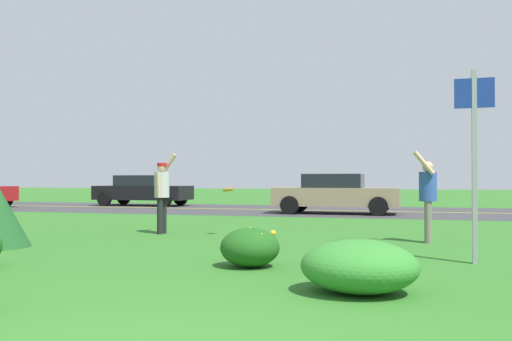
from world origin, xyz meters
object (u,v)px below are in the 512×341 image
object	(u,v)px
frisbee_orange	(228,190)
car_tan_center_right	(336,193)
sign_post_near_path	(474,147)
person_thrower_red_cap_gray_shirt	(162,190)
person_catcher_blue_shirt	(428,194)
car_black_center_left	(143,190)

from	to	relation	value
frisbee_orange	car_tan_center_right	size ratio (longest dim) A/B	0.05
sign_post_near_path	frisbee_orange	distance (m)	5.59
person_thrower_red_cap_gray_shirt	person_catcher_blue_shirt	distance (m)	5.82
sign_post_near_path	car_tan_center_right	distance (m)	11.83
sign_post_near_path	person_thrower_red_cap_gray_shirt	bearing A→B (deg)	156.67
car_black_center_left	car_tan_center_right	xyz separation A→B (m)	(9.72, -3.58, 0.00)
frisbee_orange	car_tan_center_right	bearing A→B (deg)	81.69
person_thrower_red_cap_gray_shirt	sign_post_near_path	bearing A→B (deg)	-23.33
car_tan_center_right	sign_post_near_path	bearing A→B (deg)	-72.34
person_catcher_blue_shirt	car_black_center_left	distance (m)	17.62
person_thrower_red_cap_gray_shirt	person_catcher_blue_shirt	size ratio (longest dim) A/B	1.02
frisbee_orange	car_tan_center_right	distance (m)	8.56
car_black_center_left	car_tan_center_right	size ratio (longest dim) A/B	1.00
person_catcher_blue_shirt	car_tan_center_right	distance (m)	9.13
person_catcher_blue_shirt	car_tan_center_right	bearing A→B (deg)	109.06
frisbee_orange	car_black_center_left	bearing A→B (deg)	125.17
person_thrower_red_cap_gray_shirt	frisbee_orange	bearing A→B (deg)	-0.27
sign_post_near_path	car_black_center_left	bearing A→B (deg)	131.93
sign_post_near_path	car_black_center_left	size ratio (longest dim) A/B	0.64
person_thrower_red_cap_gray_shirt	frisbee_orange	world-z (taller)	person_thrower_red_cap_gray_shirt
person_thrower_red_cap_gray_shirt	car_tan_center_right	distance (m)	8.93
person_thrower_red_cap_gray_shirt	car_black_center_left	world-z (taller)	person_thrower_red_cap_gray_shirt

